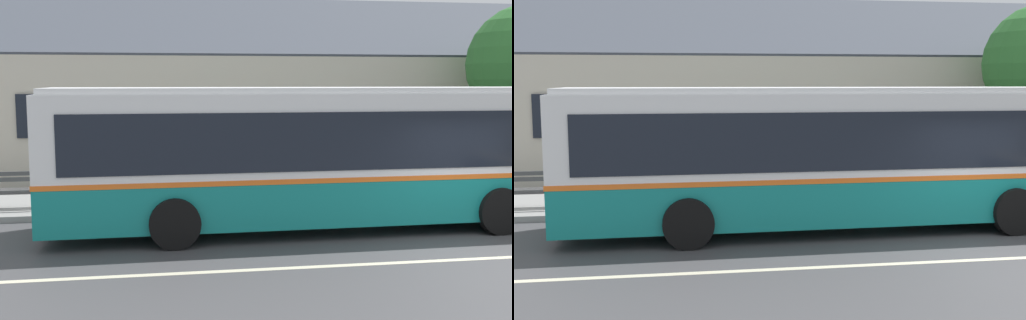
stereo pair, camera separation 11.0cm
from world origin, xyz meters
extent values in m
plane|color=#424244|center=(0.00, 0.00, 0.00)|extent=(300.00, 300.00, 0.00)
cube|color=gray|center=(0.00, 6.00, 0.07)|extent=(60.00, 3.00, 0.15)
cube|color=beige|center=(0.00, 0.00, 0.00)|extent=(60.00, 0.16, 0.01)
cube|color=beige|center=(-0.04, 13.72, 2.00)|extent=(27.44, 8.96, 3.99)
cube|color=#424751|center=(-0.04, 11.48, 5.11)|extent=(28.04, 4.55, 2.38)
cube|color=#424751|center=(-0.04, 15.97, 5.11)|extent=(28.04, 4.55, 2.38)
cube|color=black|center=(-9.65, 9.21, 2.20)|extent=(1.10, 0.06, 1.30)
cube|color=black|center=(-3.24, 9.21, 2.20)|extent=(1.10, 0.06, 1.30)
cube|color=black|center=(3.16, 9.21, 2.20)|extent=(1.10, 0.06, 1.30)
cube|color=#4C3323|center=(4.07, 9.21, 1.05)|extent=(1.00, 0.06, 2.10)
cube|color=#147F7A|center=(-2.70, 2.90, 0.74)|extent=(11.72, 2.65, 0.93)
cube|color=orange|center=(-2.70, 2.90, 1.25)|extent=(11.74, 2.67, 0.10)
cube|color=white|center=(-2.70, 2.90, 2.14)|extent=(11.72, 2.65, 1.67)
cube|color=white|center=(-2.70, 2.90, 3.03)|extent=(11.48, 2.52, 0.12)
cube|color=black|center=(-2.72, 4.16, 2.04)|extent=(10.75, 0.17, 1.17)
cube|color=black|center=(-2.69, 1.64, 2.04)|extent=(10.75, 0.17, 1.17)
cube|color=#197233|center=(-4.18, 4.15, 0.74)|extent=(3.27, 0.07, 0.65)
cube|color=black|center=(1.84, 4.23, 1.45)|extent=(0.90, 0.04, 2.35)
cylinder|color=black|center=(0.90, 4.20, 0.50)|extent=(1.00, 0.29, 1.00)
cylinder|color=black|center=(0.94, 1.70, 0.50)|extent=(1.00, 0.29, 1.00)
cylinder|color=black|center=(-5.93, 4.11, 0.50)|extent=(1.00, 0.29, 1.00)
cylinder|color=black|center=(-5.90, 1.61, 0.50)|extent=(1.00, 0.29, 1.00)
cube|color=#4C4C4C|center=(-9.57, 5.68, 0.60)|extent=(1.80, 0.10, 0.04)
cube|color=#4C4C4C|center=(-9.57, 5.53, 0.60)|extent=(1.80, 0.10, 0.04)
cube|color=#4C4C4C|center=(-9.57, 5.39, 0.60)|extent=(1.80, 0.10, 0.04)
cube|color=#4C4C4C|center=(-9.57, 5.26, 0.90)|extent=(1.80, 0.04, 0.10)
cube|color=#4C4C4C|center=(-9.57, 5.26, 1.04)|extent=(1.80, 0.04, 0.10)
cube|color=black|center=(-8.85, 5.53, 0.38)|extent=(0.08, 0.43, 0.45)
camera|label=1|loc=(-6.36, -10.55, 3.23)|focal=45.00mm
camera|label=2|loc=(-6.26, -10.57, 3.23)|focal=45.00mm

